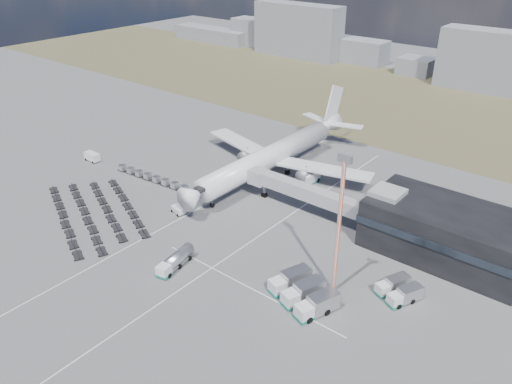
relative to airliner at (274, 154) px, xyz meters
The scene contains 16 objects.
ground 32.81m from the airliner, 90.00° to the right, with size 420.00×420.00×0.00m, color #565659.
grass_strip 77.80m from the airliner, 90.00° to the left, with size 420.00×90.00×0.01m, color brown.
lane_markings 31.41m from the airliner, 71.60° to the right, with size 47.12×110.00×0.01m.
terminal 48.51m from the airliner, ahead, with size 30.40×16.40×11.00m.
jet_bridge 19.89m from the airliner, 36.93° to the right, with size 30.30×3.80×7.05m.
airliner is the anchor object (origin of this frame).
skyline 117.52m from the airliner, 92.56° to the left, with size 298.78×22.18×25.01m.
fuel_tanker 45.78m from the airliner, 76.74° to the right, with size 3.73×9.36×2.94m.
pushback_tug 30.72m from the airliner, 97.56° to the right, with size 3.53×1.99×1.56m, color white.
utility_van 50.48m from the airliner, 149.70° to the right, with size 4.65×2.10×2.45m, color white.
catering_truck 11.50m from the airliner, ahead, with size 2.41×5.72×2.61m.
service_trucks_near 50.93m from the airliner, 47.15° to the right, with size 12.47×10.89×3.18m.
service_trucks_far 53.71m from the airliner, 29.03° to the right, with size 7.60×8.12×2.60m.
uld_row 31.66m from the airliner, 132.11° to the right, with size 23.91×3.65×1.61m.
baggage_dollies 46.25m from the airliner, 113.75° to the right, with size 36.76×27.42×0.80m.
floodlight_mast 49.68m from the airliner, 40.48° to the right, with size 2.43×2.02×26.19m.
Camera 1 is at (70.63, -62.17, 56.63)m, focal length 35.00 mm.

